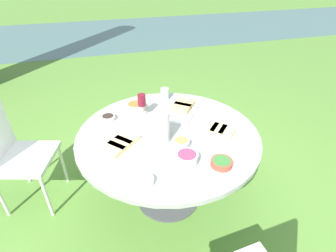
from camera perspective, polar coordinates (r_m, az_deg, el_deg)
name	(u,v)px	position (r m, az deg, el deg)	size (l,w,h in m)	color
ground_plane	(168,197)	(2.45, 0.00, -15.18)	(40.00, 40.00, 0.00)	#5B8C38
river_strip	(106,34)	(8.00, -13.39, 18.97)	(40.00, 3.86, 0.01)	#4C706B
dining_table	(168,143)	(2.04, 0.00, -3.74)	(1.38, 1.38, 0.71)	#4C4C51
chair_near_left	(13,151)	(2.43, -30.62, -4.75)	(0.53, 0.54, 0.89)	silver
water_pitcher	(162,127)	(1.84, -1.25, -0.17)	(0.11, 0.11, 0.24)	silver
wine_glass	(142,101)	(2.13, -5.73, 5.43)	(0.07, 0.07, 0.20)	silver
platter_bread_main	(121,146)	(1.84, -10.30, -4.24)	(0.39, 0.38, 0.06)	white
platter_charcuterie	(182,109)	(2.25, 2.99, 3.76)	(0.43, 0.45, 0.06)	white
platter_sandwich_side	(218,131)	(1.99, 10.85, -1.12)	(0.35, 0.35, 0.06)	white
bowl_fries	(181,143)	(1.83, 2.92, -3.64)	(0.12, 0.12, 0.05)	silver
bowl_salad	(222,163)	(1.71, 11.58, -7.80)	(0.14, 0.14, 0.04)	#B74733
bowl_olives	(108,117)	(2.19, -12.91, 1.82)	(0.11, 0.11, 0.04)	beige
bowl_dip_red	(187,158)	(1.70, 4.12, -6.88)	(0.15, 0.15, 0.07)	silver
bowl_dip_cream	(146,181)	(1.57, -4.81, -11.76)	(0.10, 0.10, 0.04)	white
bowl_roasted_veg	(136,106)	(2.29, -7.03, 4.30)	(0.16, 0.16, 0.06)	beige
cup_water_near	(164,124)	(1.98, -0.80, 0.38)	(0.06, 0.06, 0.11)	silver
cup_water_far	(165,94)	(2.44, -0.72, 7.00)	(0.08, 0.08, 0.11)	silver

